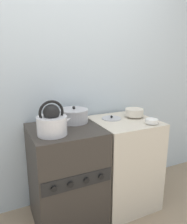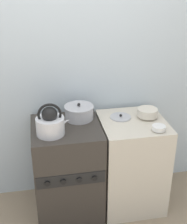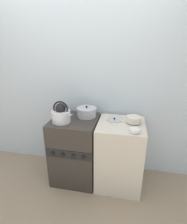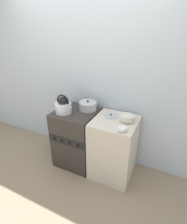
{
  "view_description": "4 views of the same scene",
  "coord_description": "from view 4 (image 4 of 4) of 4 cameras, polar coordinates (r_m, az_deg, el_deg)",
  "views": [
    {
      "loc": [
        -0.52,
        -1.37,
        1.47
      ],
      "look_at": [
        0.28,
        0.32,
        0.98
      ],
      "focal_mm": 35.0,
      "sensor_mm": 36.0,
      "label": 1
    },
    {
      "loc": [
        -0.19,
        -2.02,
        2.12
      ],
      "look_at": [
        0.23,
        0.26,
        1.01
      ],
      "focal_mm": 50.0,
      "sensor_mm": 36.0,
      "label": 2
    },
    {
      "loc": [
        0.64,
        -1.66,
        1.76
      ],
      "look_at": [
        0.25,
        0.27,
        1.01
      ],
      "focal_mm": 28.0,
      "sensor_mm": 36.0,
      "label": 3
    },
    {
      "loc": [
        1.2,
        -1.61,
        1.97
      ],
      "look_at": [
        0.27,
        0.31,
        0.92
      ],
      "focal_mm": 28.0,
      "sensor_mm": 36.0,
      "label": 4
    }
  ],
  "objects": [
    {
      "name": "kettle",
      "position": [
        2.44,
        -9.79,
        1.89
      ],
      "size": [
        0.28,
        0.23,
        0.27
      ],
      "color": "silver",
      "rests_on": "stove"
    },
    {
      "name": "cooking_pot",
      "position": [
        2.51,
        -1.85,
        2.03
      ],
      "size": [
        0.26,
        0.26,
        0.15
      ],
      "color": "#B2B2B7",
      "rests_on": "stove"
    },
    {
      "name": "stove",
      "position": [
        2.71,
        -5.43,
        -8.22
      ],
      "size": [
        0.58,
        0.6,
        0.88
      ],
      "color": "#332D28",
      "rests_on": "ground_plane"
    },
    {
      "name": "wall_back",
      "position": [
        2.66,
        -2.11,
        10.46
      ],
      "size": [
        7.0,
        0.06,
        2.5
      ],
      "color": "silver",
      "rests_on": "ground_plane"
    },
    {
      "name": "ground_plane",
      "position": [
        2.81,
        -8.18,
        -18.65
      ],
      "size": [
        12.0,
        12.0,
        0.0
      ],
      "primitive_type": "plane",
      "color": "gray"
    },
    {
      "name": "loose_pot_lid",
      "position": [
        2.37,
        5.7,
        -1.24
      ],
      "size": [
        0.19,
        0.19,
        0.03
      ],
      "color": "#B2B2B7",
      "rests_on": "counter"
    },
    {
      "name": "small_ceramic_bowl",
      "position": [
        2.05,
        9.26,
        -5.45
      ],
      "size": [
        0.11,
        0.11,
        0.05
      ],
      "color": "white",
      "rests_on": "counter"
    },
    {
      "name": "enamel_bowl",
      "position": [
        2.26,
        10.94,
        -1.88
      ],
      "size": [
        0.18,
        0.18,
        0.08
      ],
      "color": "beige",
      "rests_on": "counter"
    },
    {
      "name": "counter",
      "position": [
        2.51,
        6.56,
        -11.54
      ],
      "size": [
        0.57,
        0.58,
        0.88
      ],
      "color": "beige",
      "rests_on": "ground_plane"
    }
  ]
}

